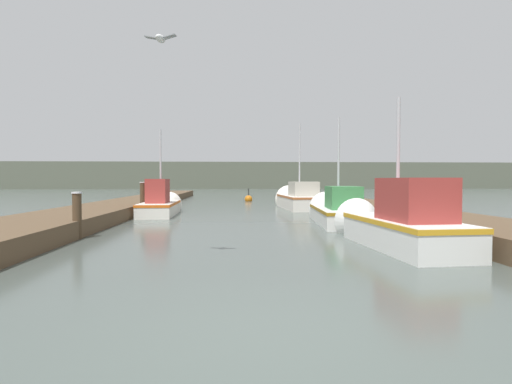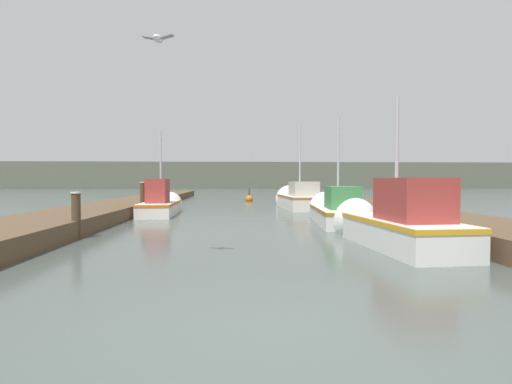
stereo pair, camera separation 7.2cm
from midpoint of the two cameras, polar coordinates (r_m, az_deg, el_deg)
ground_plane at (r=3.97m, az=3.17°, el=-20.36°), size 200.00×200.00×0.00m
dock_left at (r=20.38m, az=-18.32°, el=-1.92°), size 2.70×40.00×0.46m
dock_right at (r=20.62m, az=13.76°, el=-1.84°), size 2.70×40.00×0.46m
distant_shore_ridge at (r=75.08m, az=-3.10°, el=2.31°), size 120.00×16.00×4.57m
fishing_boat_0 at (r=9.64m, az=18.97°, el=-4.21°), size 1.65×4.66×3.67m
fishing_boat_1 at (r=14.55m, az=11.33°, el=-2.63°), size 1.95×5.34×4.13m
fishing_boat_2 at (r=18.06m, az=-13.42°, el=-1.68°), size 1.45×5.06×4.03m
fishing_boat_3 at (r=21.50m, az=5.97°, el=-1.00°), size 1.99×5.74×4.96m
mooring_piling_0 at (r=11.09m, az=-24.37°, el=-3.04°), size 0.25×0.25×1.19m
mooring_piling_1 at (r=17.98m, az=-16.02°, el=-0.84°), size 0.25×0.25×1.42m
channel_buoy at (r=28.09m, az=-1.15°, el=-1.02°), size 0.54×0.54×1.04m
seagull_lead at (r=7.51m, az=-13.79°, el=20.53°), size 0.56×0.30×0.12m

